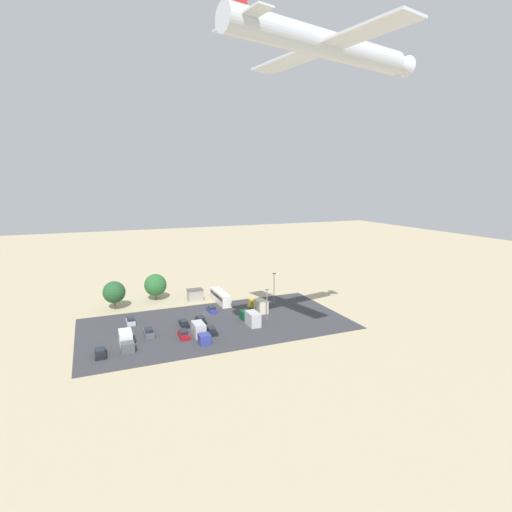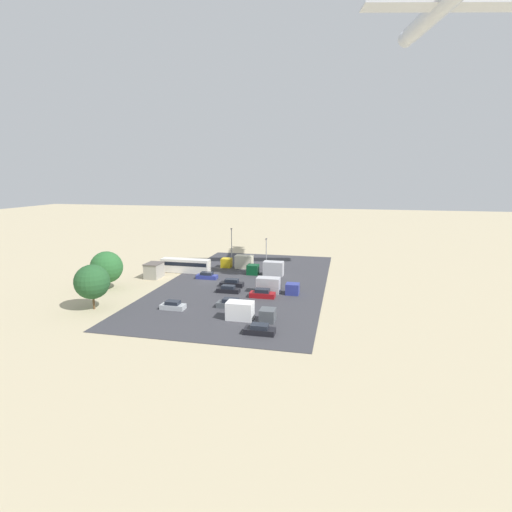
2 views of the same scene
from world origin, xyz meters
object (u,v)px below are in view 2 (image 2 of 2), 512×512
at_px(bus, 186,265).
at_px(shed_building, 154,270).
at_px(parked_car_0, 207,276).
at_px(parked_car_4, 270,285).
at_px(airplane, 441,6).
at_px(parked_car_6, 262,294).
at_px(parked_truck_1, 248,312).
at_px(parked_truck_3, 275,286).
at_px(parked_car_2, 231,304).
at_px(parked_car_1, 173,306).
at_px(parked_truck_2, 239,262).
at_px(parked_car_7, 260,330).
at_px(parked_car_3, 228,290).
at_px(parked_truck_0, 268,269).
at_px(parked_car_5, 232,283).

bearing_deg(bus, shed_building, -39.14).
xyz_separation_m(parked_car_0, parked_car_4, (4.48, 14.84, -0.01)).
relative_size(parked_car_0, airplane, 0.13).
relative_size(parked_car_0, parked_car_6, 0.98).
xyz_separation_m(parked_truck_1, parked_truck_3, (-15.17, 1.64, 0.08)).
xyz_separation_m(parked_car_2, parked_truck_1, (5.08, 4.23, 0.62)).
relative_size(parked_car_4, parked_truck_3, 0.52).
height_order(parked_car_1, parked_truck_3, parked_truck_3).
xyz_separation_m(parked_truck_2, airplane, (6.39, 40.14, 50.82)).
xyz_separation_m(parked_car_0, parked_car_7, (27.74, 17.79, -0.02)).
bearing_deg(parked_car_3, shed_building, 68.49).
bearing_deg(parked_truck_0, parked_car_3, 162.52).
height_order(parked_truck_3, airplane, airplane).
xyz_separation_m(parked_car_7, parked_truck_3, (-20.30, -1.37, 0.76)).
relative_size(shed_building, bus, 0.38).
relative_size(parked_car_7, parked_truck_3, 0.54).
height_order(parked_car_0, parked_truck_2, parked_truck_2).
bearing_deg(parked_car_5, bus, 55.77).
bearing_deg(parked_truck_1, parked_car_7, 30.41).
bearing_deg(parked_car_6, parked_car_7, -169.48).
bearing_deg(parked_car_1, parked_car_6, -53.87).
relative_size(parked_car_6, parked_truck_2, 0.60).
bearing_deg(parked_car_7, parked_car_0, -147.33).
relative_size(parked_car_2, airplane, 0.13).
height_order(parked_car_5, parked_car_7, parked_car_5).
xyz_separation_m(shed_building, parked_car_7, (26.33, 29.57, -0.98)).
bearing_deg(parked_car_3, airplane, -68.69).
bearing_deg(parked_car_3, parked_car_1, 151.05).
xyz_separation_m(parked_car_7, parked_truck_2, (-39.42, -13.65, 0.84)).
bearing_deg(parked_car_2, parked_truck_2, 12.37).
relative_size(parked_car_3, parked_car_6, 0.95).
relative_size(parked_car_3, parked_car_5, 0.93).
xyz_separation_m(parked_truck_1, parked_truck_2, (-34.29, -10.64, 0.16)).
xyz_separation_m(bus, parked_car_2, (22.17, 17.41, -1.03)).
xyz_separation_m(parked_car_3, airplane, (-14.32, 36.72, 51.67)).
height_order(parked_car_1, parked_car_2, parked_car_2).
height_order(parked_car_1, parked_car_7, parked_car_1).
distance_m(parked_car_0, parked_truck_2, 12.42).
bearing_deg(parked_truck_3, shed_building, -102.07).
height_order(shed_building, airplane, airplane).
relative_size(shed_building, parked_car_5, 0.92).
distance_m(shed_building, parked_car_3, 20.82).
height_order(parked_car_0, parked_car_5, parked_car_5).
distance_m(parked_car_3, parked_truck_2, 21.01).
xyz_separation_m(parked_car_4, parked_truck_2, (-16.16, -10.71, 0.84)).
bearing_deg(parked_car_3, parked_car_4, -57.95).
xyz_separation_m(parked_car_0, parked_truck_1, (22.61, 14.78, 0.67)).
bearing_deg(parked_car_0, parked_car_5, 55.60).
relative_size(shed_building, parked_truck_3, 0.54).
relative_size(parked_car_0, parked_car_5, 0.97).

